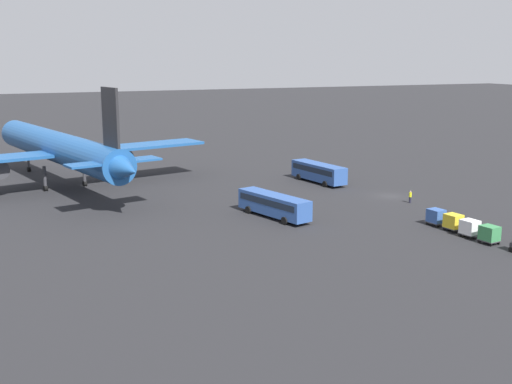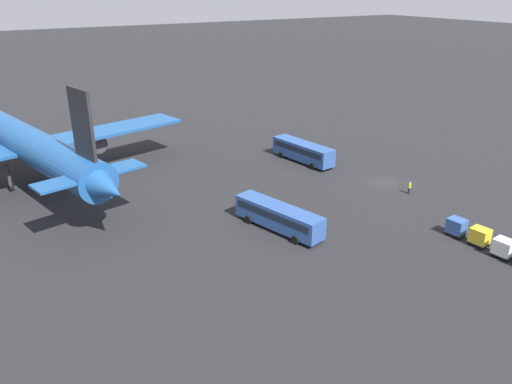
# 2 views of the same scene
# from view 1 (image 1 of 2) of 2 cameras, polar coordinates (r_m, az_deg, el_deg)

# --- Properties ---
(ground_plane) EXTENTS (600.00, 600.00, 0.00)m
(ground_plane) POSITION_cam_1_polar(r_m,az_deg,el_deg) (97.78, 11.84, -0.35)
(ground_plane) COLOR #232326
(airplane) EXTENTS (54.73, 47.88, 16.54)m
(airplane) POSITION_cam_1_polar(r_m,az_deg,el_deg) (105.84, -17.06, 3.72)
(airplane) COLOR #1E5193
(airplane) RESTS_ON ground
(shuttle_bus_near) EXTENTS (11.88, 4.41, 3.14)m
(shuttle_bus_near) POSITION_cam_1_polar(r_m,az_deg,el_deg) (106.06, 5.58, 1.85)
(shuttle_bus_near) COLOR #2D5199
(shuttle_bus_near) RESTS_ON ground
(shuttle_bus_far) EXTENTS (12.11, 5.52, 3.02)m
(shuttle_bus_far) POSITION_cam_1_polar(r_m,az_deg,el_deg) (82.79, 1.59, -1.04)
(shuttle_bus_far) COLOR #2D5199
(shuttle_bus_far) RESTS_ON ground
(worker_person) EXTENTS (0.38, 0.38, 1.74)m
(worker_person) POSITION_cam_1_polar(r_m,az_deg,el_deg) (93.73, 13.55, -0.42)
(worker_person) COLOR #1E1E2D
(worker_person) RESTS_ON ground
(cargo_cart_green) EXTENTS (2.20, 1.93, 2.06)m
(cargo_cart_green) POSITION_cam_1_polar(r_m,az_deg,el_deg) (75.91, 20.04, -3.49)
(cargo_cart_green) COLOR #38383D
(cargo_cart_green) RESTS_ON ground
(cargo_cart_white) EXTENTS (2.20, 1.93, 2.06)m
(cargo_cart_white) POSITION_cam_1_polar(r_m,az_deg,el_deg) (77.82, 18.47, -3.00)
(cargo_cart_white) COLOR #38383D
(cargo_cart_white) RESTS_ON ground
(cargo_cart_yellow) EXTENTS (2.20, 1.93, 2.06)m
(cargo_cart_yellow) POSITION_cam_1_polar(r_m,az_deg,el_deg) (79.97, 17.13, -2.52)
(cargo_cart_yellow) COLOR #38383D
(cargo_cart_yellow) RESTS_ON ground
(cargo_cart_blue) EXTENTS (2.20, 1.93, 2.06)m
(cargo_cart_blue) POSITION_cam_1_polar(r_m,az_deg,el_deg) (81.99, 15.71, -2.08)
(cargo_cart_blue) COLOR #38383D
(cargo_cart_blue) RESTS_ON ground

